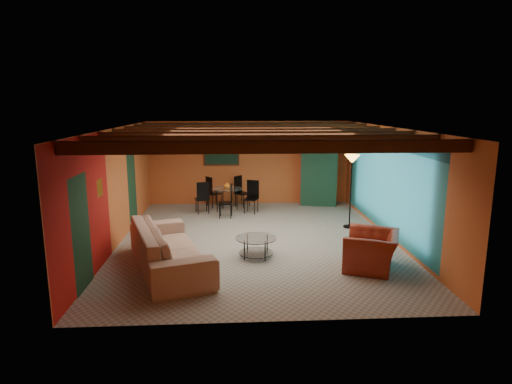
{
  "coord_description": "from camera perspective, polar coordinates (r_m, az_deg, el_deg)",
  "views": [
    {
      "loc": [
        -0.6,
        -9.99,
        3.24
      ],
      "look_at": [
        0.0,
        0.2,
        1.15
      ],
      "focal_mm": 30.28,
      "sensor_mm": 36.0,
      "label": 1
    }
  ],
  "objects": [
    {
      "name": "dining_table",
      "position": [
        13.23,
        -3.84,
        -0.44
      ],
      "size": [
        2.46,
        2.46,
        0.99
      ],
      "primitive_type": null,
      "rotation": [
        0.0,
        0.0,
        -0.37
      ],
      "color": "white",
      "rests_on": "ground"
    },
    {
      "name": "painting",
      "position": [
        14.04,
        -4.6,
        5.03
      ],
      "size": [
        1.05,
        0.03,
        0.65
      ],
      "primitive_type": "cube",
      "color": "black",
      "rests_on": "wall_back"
    },
    {
      "name": "vase",
      "position": [
        13.12,
        -3.88,
        2.08
      ],
      "size": [
        0.23,
        0.23,
        0.19
      ],
      "primitive_type": "imported",
      "rotation": [
        0.0,
        0.0,
        -0.31
      ],
      "color": "orange",
      "rests_on": "dining_table"
    },
    {
      "name": "coffee_table",
      "position": [
        9.33,
        0.01,
        -7.29
      ],
      "size": [
        1.02,
        1.02,
        0.45
      ],
      "primitive_type": null,
      "rotation": [
        0.0,
        0.0,
        -0.19
      ],
      "color": "white",
      "rests_on": "ground"
    },
    {
      "name": "floor_lamp",
      "position": [
        11.63,
        12.4,
        0.08
      ],
      "size": [
        0.45,
        0.45,
        1.96
      ],
      "primitive_type": null,
      "rotation": [
        0.0,
        0.0,
        -0.14
      ],
      "color": "black",
      "rests_on": "ground"
    },
    {
      "name": "armchair",
      "position": [
        8.97,
        15.01,
        -7.46
      ],
      "size": [
        1.37,
        1.45,
        0.75
      ],
      "primitive_type": "imported",
      "rotation": [
        0.0,
        0.0,
        -1.97
      ],
      "color": "maroon",
      "rests_on": "ground"
    },
    {
      "name": "room",
      "position": [
        10.15,
        0.03,
        6.61
      ],
      "size": [
        6.52,
        8.01,
        2.71
      ],
      "color": "gray",
      "rests_on": "ground"
    },
    {
      "name": "sofa",
      "position": [
        8.83,
        -11.43,
        -7.16
      ],
      "size": [
        2.08,
        3.23,
        0.88
      ],
      "primitive_type": "imported",
      "rotation": [
        0.0,
        0.0,
        1.9
      ],
      "color": "#9E7866",
      "rests_on": "ground"
    },
    {
      "name": "armoire",
      "position": [
        14.15,
        8.08,
        2.22
      ],
      "size": [
        1.19,
        0.76,
        1.94
      ],
      "primitive_type": "cube",
      "rotation": [
        0.0,
        0.0,
        -0.21
      ],
      "color": "maroon",
      "rests_on": "ground"
    },
    {
      "name": "ceiling_fan",
      "position": [
        10.04,
        0.07,
        6.55
      ],
      "size": [
        1.5,
        1.5,
        0.44
      ],
      "primitive_type": null,
      "color": "#472614",
      "rests_on": "ceiling"
    },
    {
      "name": "potted_plant",
      "position": [
        14.01,
        8.22,
        7.05
      ],
      "size": [
        0.5,
        0.47,
        0.45
      ],
      "primitive_type": "imported",
      "rotation": [
        0.0,
        0.0,
        0.32
      ],
      "color": "#26661E",
      "rests_on": "armoire"
    }
  ]
}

